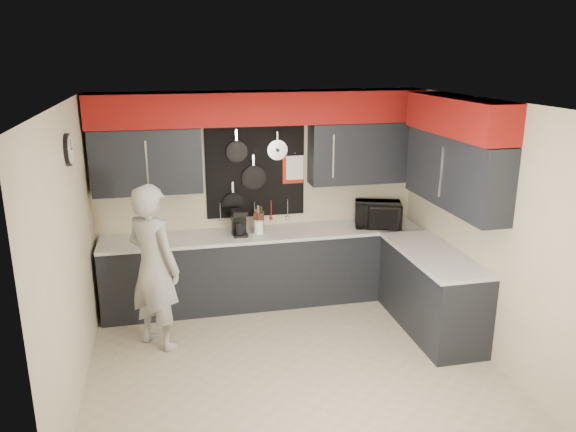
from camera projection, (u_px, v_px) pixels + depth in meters
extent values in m
plane|color=#B6A78D|center=(290.00, 360.00, 5.73)|extent=(4.00, 4.00, 0.00)
cube|color=beige|center=(260.00, 196.00, 7.00)|extent=(4.00, 0.01, 2.60)
cube|color=black|center=(147.00, 161.00, 6.43)|extent=(1.24, 0.32, 0.75)
cube|color=black|center=(363.00, 153.00, 6.97)|extent=(1.34, 0.32, 0.75)
cube|color=maroon|center=(261.00, 108.00, 6.53)|extent=(3.94, 0.36, 0.38)
cube|color=black|center=(255.00, 171.00, 6.89)|extent=(1.22, 0.03, 1.15)
cylinder|color=black|center=(237.00, 152.00, 6.73)|extent=(0.26, 0.04, 0.26)
cylinder|color=black|center=(254.00, 178.00, 6.87)|extent=(0.30, 0.04, 0.30)
cylinder|color=black|center=(233.00, 203.00, 6.90)|extent=(0.27, 0.04, 0.27)
cylinder|color=silver|center=(277.00, 150.00, 6.84)|extent=(0.25, 0.02, 0.25)
cube|color=#B51C0D|center=(293.00, 170.00, 6.97)|extent=(0.26, 0.01, 0.34)
cube|color=white|center=(295.00, 168.00, 6.95)|extent=(0.22, 0.01, 0.30)
cylinder|color=silver|center=(220.00, 212.00, 6.91)|extent=(0.01, 0.01, 0.20)
cylinder|color=silver|center=(238.00, 211.00, 6.96)|extent=(0.01, 0.01, 0.20)
cylinder|color=silver|center=(254.00, 210.00, 7.00)|extent=(0.01, 0.01, 0.20)
cylinder|color=silver|center=(271.00, 209.00, 7.04)|extent=(0.01, 0.01, 0.20)
cylinder|color=silver|center=(288.00, 208.00, 7.09)|extent=(0.01, 0.01, 0.20)
cube|color=beige|center=(479.00, 227.00, 5.78)|extent=(0.01, 3.50, 2.60)
cube|color=black|center=(455.00, 171.00, 5.88)|extent=(0.32, 1.70, 0.75)
cube|color=maroon|center=(458.00, 116.00, 5.72)|extent=(0.36, 1.70, 0.38)
cube|color=beige|center=(71.00, 256.00, 4.95)|extent=(0.01, 3.50, 2.60)
cylinder|color=black|center=(68.00, 150.00, 5.08)|extent=(0.04, 0.30, 0.30)
cylinder|color=white|center=(71.00, 150.00, 5.08)|extent=(0.01, 0.26, 0.26)
cube|color=black|center=(265.00, 269.00, 6.97)|extent=(3.90, 0.60, 0.88)
cube|color=silver|center=(264.00, 234.00, 6.82)|extent=(3.90, 0.63, 0.04)
cube|color=black|center=(431.00, 292.00, 6.29)|extent=(0.60, 1.60, 0.88)
cube|color=silver|center=(433.00, 254.00, 6.16)|extent=(0.63, 1.60, 0.04)
cube|color=black|center=(269.00, 306.00, 6.83)|extent=(3.90, 0.06, 0.10)
imported|color=black|center=(378.00, 214.00, 7.01)|extent=(0.65, 0.53, 0.31)
cube|color=#361911|center=(259.00, 222.00, 6.84)|extent=(0.14, 0.14, 0.24)
cylinder|color=white|center=(259.00, 227.00, 6.77)|extent=(0.12, 0.12, 0.16)
cube|color=black|center=(240.00, 234.00, 6.70)|extent=(0.18, 0.22, 0.03)
cube|color=black|center=(239.00, 221.00, 6.73)|extent=(0.17, 0.06, 0.29)
cube|color=black|center=(239.00, 212.00, 6.63)|extent=(0.18, 0.22, 0.06)
cylinder|color=black|center=(240.00, 228.00, 6.66)|extent=(0.11, 0.11, 0.13)
imported|color=#ABABA9|center=(154.00, 267.00, 5.80)|extent=(0.76, 0.76, 1.78)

